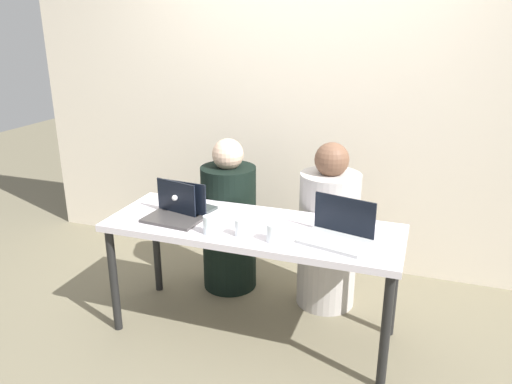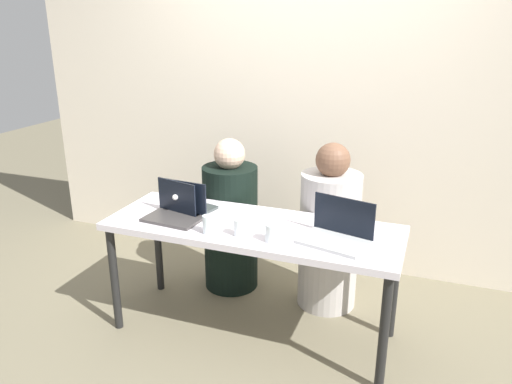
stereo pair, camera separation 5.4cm
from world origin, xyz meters
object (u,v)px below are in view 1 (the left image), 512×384
water_glass_right (273,234)px  water_glass_center (240,229)px  laptop_front_right (338,232)px  person_on_left (229,223)px  person_on_right (328,235)px  water_glass_left (209,226)px  laptop_back_left (185,204)px  laptop_front_left (176,211)px

water_glass_right → water_glass_center: bearing=177.1°
laptop_front_right → water_glass_center: laptop_front_right is taller
person_on_left → water_glass_center: size_ratio=11.34×
person_on_right → person_on_left: bearing=2.7°
water_glass_right → laptop_front_right: bearing=20.9°
person_on_right → water_glass_left: 0.91m
water_glass_left → water_glass_center: bearing=10.0°
laptop_back_left → laptop_front_right: laptop_front_right is taller
person_on_left → water_glass_left: size_ratio=10.47×
water_glass_left → laptop_front_left: bearing=153.8°
laptop_front_left → person_on_left: bearing=83.5°
laptop_back_left → water_glass_left: (0.28, -0.25, -0.00)m
laptop_front_right → water_glass_right: bearing=-145.2°
person_on_right → water_glass_left: size_ratio=10.76×
laptop_front_right → person_on_left: bearing=161.5°
laptop_front_right → water_glass_left: 0.70m
person_on_right → laptop_front_right: bearing=108.3°
laptop_front_left → water_glass_right: 0.65m
laptop_front_right → water_glass_center: size_ratio=4.12×
laptop_front_left → water_glass_right: size_ratio=3.51×
water_glass_right → water_glass_left: bearing=-176.7°
person_on_right → laptop_back_left: size_ratio=3.37×
water_glass_left → person_on_right: bearing=51.9°
person_on_left → water_glass_center: (0.34, -0.65, 0.27)m
person_on_right → laptop_back_left: 0.95m
laptop_front_left → person_on_right: bearing=39.0°
laptop_back_left → water_glass_right: (0.64, -0.23, -0.00)m
laptop_back_left → water_glass_right: laptop_back_left is taller
person_on_right → water_glass_center: bearing=63.7°
water_glass_center → person_on_right: bearing=61.0°
person_on_right → laptop_front_left: bearing=36.8°
laptop_front_right → water_glass_right: size_ratio=4.00×
person_on_right → water_glass_center: (-0.36, -0.65, 0.26)m
water_glass_center → laptop_front_right: bearing=12.4°
person_on_right → water_glass_right: person_on_right is taller
laptop_back_left → water_glass_left: 0.37m
person_on_left → person_on_right: bearing=166.7°
laptop_front_right → water_glass_center: (-0.51, -0.11, -0.01)m
laptop_back_left → water_glass_center: size_ratio=3.45×
person_on_right → water_glass_center: size_ratio=11.65×
laptop_front_left → laptop_front_right: 0.96m
person_on_right → laptop_front_right: (0.15, -0.54, 0.27)m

